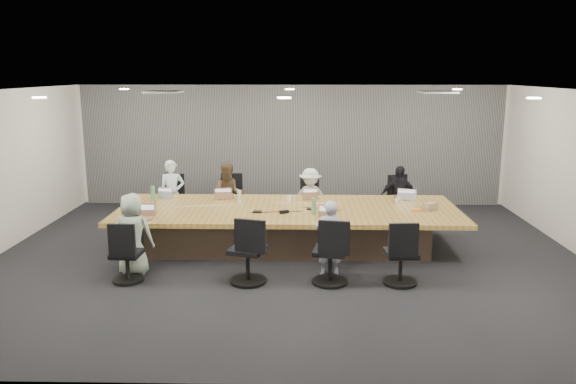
{
  "coord_description": "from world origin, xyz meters",
  "views": [
    {
      "loc": [
        0.22,
        -9.13,
        3.1
      ],
      "look_at": [
        0.0,
        0.4,
        1.05
      ],
      "focal_mm": 35.0,
      "sensor_mm": 36.0,
      "label": 1
    }
  ],
  "objects_px": {
    "chair_2": "(310,206)",
    "person_4": "(133,234)",
    "conference_table": "(288,226)",
    "chair_6": "(330,256)",
    "chair_7": "(401,258)",
    "mug_brown": "(138,205)",
    "laptop_6": "(328,219)",
    "stapler": "(284,212)",
    "bottle_clear": "(239,197)",
    "person_2": "(310,198)",
    "person_3": "(398,197)",
    "person_1": "(229,195)",
    "chair_0": "(177,203)",
    "person_0": "(172,194)",
    "laptop_1": "(226,197)",
    "canvas_bag": "(430,207)",
    "laptop_2": "(311,198)",
    "person_6": "(329,238)",
    "bottle_green_left": "(153,193)",
    "bottle_green_right": "(314,206)",
    "laptop_0": "(166,197)",
    "chair_3": "(395,205)",
    "snack_packet": "(416,210)",
    "chair_5": "(248,255)",
    "chair_1": "(232,203)",
    "chair_4": "(127,259)",
    "laptop_3": "(403,198)"
  },
  "relations": [
    {
      "from": "laptop_2",
      "to": "person_6",
      "type": "relative_size",
      "value": 0.24
    },
    {
      "from": "chair_7",
      "to": "person_4",
      "type": "xyz_separation_m",
      "value": [
        -4.08,
        0.35,
        0.25
      ]
    },
    {
      "from": "stapler",
      "to": "bottle_clear",
      "type": "bearing_deg",
      "value": 115.82
    },
    {
      "from": "chair_6",
      "to": "laptop_3",
      "type": "height_order",
      "value": "chair_6"
    },
    {
      "from": "chair_7",
      "to": "mug_brown",
      "type": "relative_size",
      "value": 6.78
    },
    {
      "from": "chair_0",
      "to": "person_0",
      "type": "relative_size",
      "value": 0.59
    },
    {
      "from": "chair_4",
      "to": "chair_3",
      "type": "bearing_deg",
      "value": 40.43
    },
    {
      "from": "chair_7",
      "to": "mug_brown",
      "type": "bearing_deg",
      "value": 155.78
    },
    {
      "from": "person_6",
      "to": "bottle_green_right",
      "type": "height_order",
      "value": "person_6"
    },
    {
      "from": "person_1",
      "to": "conference_table",
      "type": "bearing_deg",
      "value": -59.76
    },
    {
      "from": "chair_5",
      "to": "person_2",
      "type": "height_order",
      "value": "person_2"
    },
    {
      "from": "person_1",
      "to": "mug_brown",
      "type": "xyz_separation_m",
      "value": [
        -1.43,
        -1.42,
        0.14
      ]
    },
    {
      "from": "conference_table",
      "to": "chair_6",
      "type": "xyz_separation_m",
      "value": [
        0.66,
        -1.7,
        0.02
      ]
    },
    {
      "from": "mug_brown",
      "to": "snack_packet",
      "type": "bearing_deg",
      "value": -1.07
    },
    {
      "from": "chair_6",
      "to": "person_2",
      "type": "xyz_separation_m",
      "value": [
        -0.25,
        3.05,
        0.19
      ]
    },
    {
      "from": "chair_0",
      "to": "chair_3",
      "type": "relative_size",
      "value": 1.02
    },
    {
      "from": "chair_1",
      "to": "chair_5",
      "type": "bearing_deg",
      "value": 104.47
    },
    {
      "from": "mug_brown",
      "to": "snack_packet",
      "type": "height_order",
      "value": "mug_brown"
    },
    {
      "from": "conference_table",
      "to": "person_6",
      "type": "bearing_deg",
      "value": -63.86
    },
    {
      "from": "laptop_0",
      "to": "chair_5",
      "type": "bearing_deg",
      "value": 138.58
    },
    {
      "from": "person_4",
      "to": "person_6",
      "type": "xyz_separation_m",
      "value": [
        3.04,
        0.0,
        -0.05
      ]
    },
    {
      "from": "laptop_1",
      "to": "person_2",
      "type": "height_order",
      "value": "person_2"
    },
    {
      "from": "person_2",
      "to": "person_3",
      "type": "height_order",
      "value": "person_3"
    },
    {
      "from": "chair_1",
      "to": "laptop_2",
      "type": "bearing_deg",
      "value": 154.72
    },
    {
      "from": "snack_packet",
      "to": "chair_7",
      "type": "bearing_deg",
      "value": -108.37
    },
    {
      "from": "laptop_3",
      "to": "snack_packet",
      "type": "relative_size",
      "value": 2.12
    },
    {
      "from": "chair_3",
      "to": "chair_5",
      "type": "height_order",
      "value": "chair_5"
    },
    {
      "from": "chair_6",
      "to": "canvas_bag",
      "type": "distance_m",
      "value": 2.44
    },
    {
      "from": "laptop_6",
      "to": "mug_brown",
      "type": "bearing_deg",
      "value": 168.44
    },
    {
      "from": "chair_3",
      "to": "bottle_green_right",
      "type": "bearing_deg",
      "value": 32.7
    },
    {
      "from": "chair_0",
      "to": "canvas_bag",
      "type": "xyz_separation_m",
      "value": [
        4.84,
        -1.81,
        0.4
      ]
    },
    {
      "from": "laptop_0",
      "to": "laptop_6",
      "type": "height_order",
      "value": "same"
    },
    {
      "from": "laptop_0",
      "to": "person_4",
      "type": "bearing_deg",
      "value": 102.54
    },
    {
      "from": "canvas_bag",
      "to": "conference_table",
      "type": "bearing_deg",
      "value": 177.48
    },
    {
      "from": "bottle_green_left",
      "to": "mug_brown",
      "type": "bearing_deg",
      "value": -100.4
    },
    {
      "from": "laptop_0",
      "to": "laptop_6",
      "type": "distance_m",
      "value": 3.43
    },
    {
      "from": "bottle_clear",
      "to": "person_1",
      "type": "bearing_deg",
      "value": 107.35
    },
    {
      "from": "chair_7",
      "to": "bottle_green_right",
      "type": "xyz_separation_m",
      "value": [
        -1.27,
        1.28,
        0.48
      ]
    },
    {
      "from": "laptop_1",
      "to": "laptop_6",
      "type": "height_order",
      "value": "same"
    },
    {
      "from": "person_3",
      "to": "bottle_clear",
      "type": "relative_size",
      "value": 5.24
    },
    {
      "from": "chair_1",
      "to": "chair_5",
      "type": "relative_size",
      "value": 0.96
    },
    {
      "from": "mug_brown",
      "to": "canvas_bag",
      "type": "bearing_deg",
      "value": -0.39
    },
    {
      "from": "chair_2",
      "to": "person_4",
      "type": "relative_size",
      "value": 0.56
    },
    {
      "from": "chair_7",
      "to": "stapler",
      "type": "distance_m",
      "value": 2.23
    },
    {
      "from": "laptop_1",
      "to": "mug_brown",
      "type": "bearing_deg",
      "value": 23.25
    },
    {
      "from": "chair_5",
      "to": "snack_packet",
      "type": "relative_size",
      "value": 5.27
    },
    {
      "from": "conference_table",
      "to": "chair_0",
      "type": "relative_size",
      "value": 7.37
    },
    {
      "from": "laptop_1",
      "to": "laptop_3",
      "type": "relative_size",
      "value": 0.94
    },
    {
      "from": "chair_2",
      "to": "bottle_clear",
      "type": "relative_size",
      "value": 2.97
    },
    {
      "from": "stapler",
      "to": "chair_7",
      "type": "bearing_deg",
      "value": -59.25
    }
  ]
}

